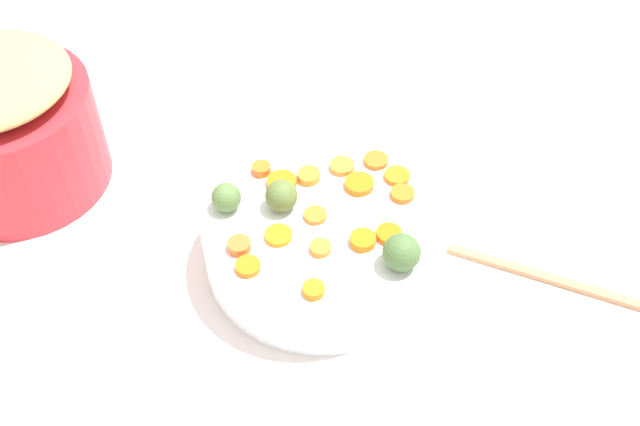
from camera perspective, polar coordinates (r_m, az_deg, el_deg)
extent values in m
cube|color=white|center=(1.02, 0.58, -1.50)|extent=(2.40, 2.40, 0.02)
cylinder|color=white|center=(0.95, 0.00, -2.00)|extent=(0.29, 0.29, 0.08)
cylinder|color=red|center=(1.10, -22.20, 5.23)|extent=(0.24, 0.24, 0.15)
cylinder|color=orange|center=(0.90, -3.12, -1.68)|extent=(0.04, 0.04, 0.01)
cylinder|color=orange|center=(0.89, -6.07, -2.44)|extent=(0.04, 0.04, 0.01)
cylinder|color=orange|center=(0.97, 5.79, 2.78)|extent=(0.05, 0.05, 0.01)
cylinder|color=orange|center=(0.92, -0.61, -0.12)|extent=(0.03, 0.03, 0.01)
cylinder|color=orange|center=(0.95, 2.96, 2.18)|extent=(0.05, 0.05, 0.01)
cylinder|color=orange|center=(0.97, 1.66, 3.53)|extent=(0.04, 0.04, 0.01)
cylinder|color=orange|center=(0.96, -0.84, 2.80)|extent=(0.04, 0.04, 0.01)
cylinder|color=orange|center=(0.94, 6.20, 1.44)|extent=(0.04, 0.04, 0.01)
cylinder|color=orange|center=(0.98, 4.22, 3.95)|extent=(0.03, 0.03, 0.01)
cylinder|color=orange|center=(0.89, 3.23, -2.05)|extent=(0.04, 0.04, 0.01)
cylinder|color=orange|center=(0.97, -4.31, 3.51)|extent=(0.03, 0.03, 0.01)
cylinder|color=orange|center=(0.90, 5.18, -1.59)|extent=(0.04, 0.04, 0.01)
cylinder|color=orange|center=(0.84, -0.47, -5.76)|extent=(0.03, 0.03, 0.01)
cylinder|color=orange|center=(0.87, -5.43, -4.00)|extent=(0.03, 0.03, 0.01)
cylinder|color=orange|center=(0.95, -2.89, 2.31)|extent=(0.04, 0.04, 0.01)
cylinder|color=orange|center=(0.88, 0.04, -2.63)|extent=(0.03, 0.03, 0.01)
sphere|color=#56793D|center=(0.92, -7.04, 1.17)|extent=(0.04, 0.04, 0.04)
sphere|color=#596E34|center=(0.92, -2.91, 1.29)|extent=(0.04, 0.04, 0.04)
sphere|color=#4C6F3A|center=(0.86, 6.13, -2.95)|extent=(0.04, 0.04, 0.04)
cube|color=tan|center=(0.99, 17.08, -4.84)|extent=(0.27, 0.03, 0.01)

